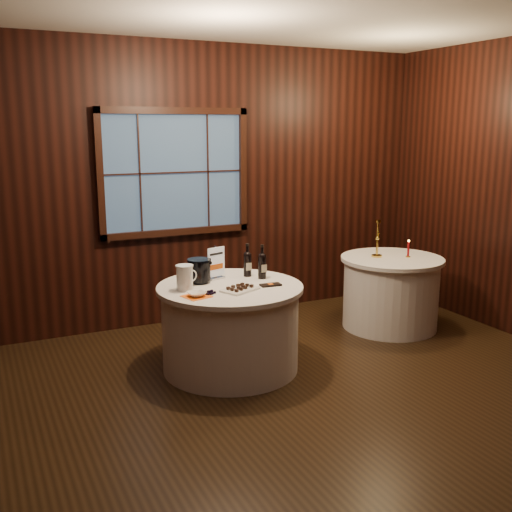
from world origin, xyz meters
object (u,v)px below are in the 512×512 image
sign_stand (216,268)px  port_bottle_right (262,264)px  port_bottle_left (247,262)px  grape_bunch (211,293)px  chocolate_box (271,285)px  brass_candlestick (377,244)px  chocolate_plate (240,289)px  cracker_bowl (197,294)px  red_candle (408,250)px  side_table (391,292)px  main_table (230,327)px  ice_bucket (199,270)px  glass_pitcher (185,277)px

sign_stand → port_bottle_right: (0.39, -0.16, 0.03)m
port_bottle_left → grape_bunch: 0.69m
chocolate_box → brass_candlestick: brass_candlestick is taller
port_bottle_right → chocolate_plate: port_bottle_right is taller
port_bottle_left → brass_candlestick: bearing=9.4°
sign_stand → cracker_bowl: bearing=-144.1°
port_bottle_right → cracker_bowl: size_ratio=2.15×
port_bottle_right → red_candle: 1.79m
grape_bunch → side_table: bearing=12.4°
port_bottle_left → chocolate_box: (0.04, -0.39, -0.13)m
chocolate_box → brass_candlestick: (1.55, 0.56, 0.14)m
main_table → ice_bucket: size_ratio=5.96×
ice_bucket → cracker_bowl: 0.45m
chocolate_box → main_table: bearing=157.8°
chocolate_plate → red_candle: red_candle is taller
chocolate_box → grape_bunch: bearing=-171.5°
main_table → side_table: 2.02m
sign_stand → brass_candlestick: (1.89, 0.13, 0.04)m
sign_stand → red_candle: (2.18, -0.03, -0.03)m
chocolate_plate → grape_bunch: bearing=-179.0°
ice_bucket → chocolate_box: size_ratio=1.19×
sign_stand → chocolate_plate: (0.03, -0.46, -0.09)m
side_table → port_bottle_right: size_ratio=3.45×
port_bottle_right → sign_stand: bearing=153.4°
glass_pitcher → side_table: bearing=-7.9°
cracker_bowl → brass_candlestick: bearing=14.9°
main_table → side_table: bearing=8.5°
main_table → chocolate_plate: (0.01, -0.19, 0.40)m
glass_pitcher → red_candle: (2.55, 0.20, -0.03)m
side_table → port_bottle_left: 1.80m
ice_bucket → glass_pitcher: size_ratio=0.99×
chocolate_plate → chocolate_box: size_ratio=1.98×
main_table → cracker_bowl: bearing=-152.1°
brass_candlestick → port_bottle_left: bearing=-174.2°
glass_pitcher → brass_candlestick: bearing=-5.2°
chocolate_plate → brass_candlestick: 1.95m
sign_stand → port_bottle_right: bearing=-39.5°
side_table → brass_candlestick: brass_candlestick is taller
port_bottle_left → brass_candlestick: brass_candlestick is taller
chocolate_box → red_candle: bearing=17.0°
side_table → cracker_bowl: 2.47m
port_bottle_right → port_bottle_left: bearing=119.3°
grape_bunch → brass_candlestick: 2.21m
main_table → sign_stand: sign_stand is taller
ice_bucket → brass_candlestick: (2.07, 0.19, 0.03)m
main_table → side_table: same height
sign_stand → cracker_bowl: size_ratio=2.09×
port_bottle_right → chocolate_box: (-0.05, -0.26, -0.13)m
grape_bunch → chocolate_box: bearing=3.5°
ice_bucket → red_candle: (2.36, 0.03, -0.04)m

